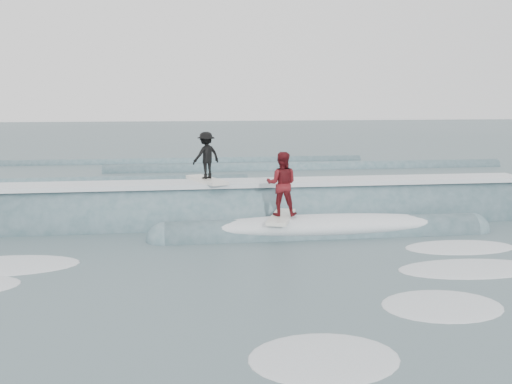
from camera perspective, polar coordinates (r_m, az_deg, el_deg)
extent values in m
plane|color=#3C5358|center=(13.06, 2.68, -7.98)|extent=(160.00, 160.00, 0.00)
cylinder|color=#3C5C65|center=(18.24, -0.43, -2.89)|extent=(19.04, 2.32, 2.32)
cylinder|color=#3C5C65|center=(16.47, 6.81, -4.32)|extent=(9.00, 1.05, 1.05)
sphere|color=#3C5C65|center=(15.96, -9.08, -4.83)|extent=(1.05, 1.05, 1.05)
sphere|color=#3C5C65|center=(18.12, 20.74, -3.60)|extent=(1.05, 1.05, 1.05)
cube|color=white|center=(18.01, -0.44, 0.93)|extent=(18.00, 1.30, 0.14)
ellipsoid|color=white|center=(16.40, 6.83, -3.30)|extent=(7.60, 1.30, 0.60)
cube|color=silver|center=(17.87, -4.97, 1.21)|extent=(1.27, 2.06, 0.10)
imported|color=black|center=(17.78, -5.00, 3.69)|extent=(1.08, 0.95, 1.45)
cube|color=silver|center=(16.08, 2.56, -2.51)|extent=(1.17, 2.07, 0.10)
imported|color=#5B1115|center=(15.91, 2.59, 0.83)|extent=(1.01, 0.87, 1.79)
ellipsoid|color=white|center=(16.01, 19.71, -5.23)|extent=(2.84, 1.93, 0.10)
ellipsoid|color=white|center=(14.76, -24.14, -6.75)|extent=(3.47, 2.36, 0.10)
ellipsoid|color=white|center=(14.17, 20.63, -7.19)|extent=(3.00, 2.05, 0.10)
ellipsoid|color=white|center=(11.60, 18.10, -10.76)|extent=(2.70, 1.84, 0.10)
ellipsoid|color=white|center=(9.08, 6.81, -16.17)|extent=(2.23, 1.52, 0.10)
cylinder|color=#3C5C65|center=(27.66, -24.15, 0.54)|extent=(22.00, 0.70, 0.70)
cylinder|color=#3C5C65|center=(31.31, 5.32, 2.31)|extent=(22.00, 0.80, 0.80)
cylinder|color=#3C5C65|center=(34.47, -7.41, 2.93)|extent=(22.00, 0.60, 0.60)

